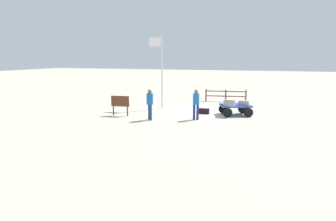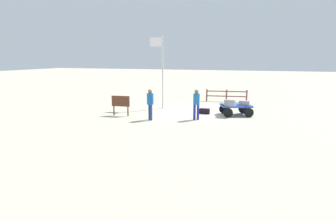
{
  "view_description": "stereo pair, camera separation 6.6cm",
  "coord_description": "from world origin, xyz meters",
  "px_view_note": "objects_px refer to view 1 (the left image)",
  "views": [
    {
      "loc": [
        -3.96,
        17.46,
        3.48
      ],
      "look_at": [
        -0.16,
        6.0,
        1.2
      ],
      "focal_mm": 30.18,
      "sensor_mm": 36.0,
      "label": 1
    },
    {
      "loc": [
        -4.02,
        17.44,
        3.48
      ],
      "look_at": [
        -0.16,
        6.0,
        1.2
      ],
      "focal_mm": 30.18,
      "sensor_mm": 36.0,
      "label": 2
    }
  ],
  "objects_px": {
    "worker_trailing": "(150,102)",
    "worker_lead": "(196,102)",
    "flagpole": "(160,66)",
    "signboard": "(120,103)",
    "suitcase_dark": "(204,111)",
    "suitcase_maroon": "(244,103)",
    "suitcase_olive": "(229,103)",
    "luggage_cart": "(235,108)"
  },
  "relations": [
    {
      "from": "suitcase_dark",
      "to": "worker_trailing",
      "type": "distance_m",
      "value": 3.84
    },
    {
      "from": "worker_trailing",
      "to": "suitcase_dark",
      "type": "bearing_deg",
      "value": -132.85
    },
    {
      "from": "suitcase_olive",
      "to": "flagpole",
      "type": "distance_m",
      "value": 5.4
    },
    {
      "from": "luggage_cart",
      "to": "suitcase_maroon",
      "type": "distance_m",
      "value": 0.59
    },
    {
      "from": "suitcase_dark",
      "to": "worker_lead",
      "type": "relative_size",
      "value": 0.37
    },
    {
      "from": "flagpole",
      "to": "suitcase_olive",
      "type": "bearing_deg",
      "value": 164.09
    },
    {
      "from": "suitcase_maroon",
      "to": "flagpole",
      "type": "height_order",
      "value": "flagpole"
    },
    {
      "from": "suitcase_dark",
      "to": "suitcase_maroon",
      "type": "bearing_deg",
      "value": -177.53
    },
    {
      "from": "suitcase_olive",
      "to": "signboard",
      "type": "height_order",
      "value": "signboard"
    },
    {
      "from": "worker_lead",
      "to": "signboard",
      "type": "distance_m",
      "value": 4.58
    },
    {
      "from": "luggage_cart",
      "to": "suitcase_dark",
      "type": "height_order",
      "value": "luggage_cart"
    },
    {
      "from": "suitcase_maroon",
      "to": "suitcase_olive",
      "type": "xyz_separation_m",
      "value": [
        0.79,
        0.55,
        0.05
      ]
    },
    {
      "from": "worker_trailing",
      "to": "signboard",
      "type": "bearing_deg",
      "value": -14.05
    },
    {
      "from": "worker_lead",
      "to": "signboard",
      "type": "relative_size",
      "value": 1.42
    },
    {
      "from": "suitcase_dark",
      "to": "worker_trailing",
      "type": "bearing_deg",
      "value": 47.15
    },
    {
      "from": "luggage_cart",
      "to": "suitcase_maroon",
      "type": "bearing_deg",
      "value": 176.23
    },
    {
      "from": "worker_lead",
      "to": "flagpole",
      "type": "bearing_deg",
      "value": -41.72
    },
    {
      "from": "suitcase_olive",
      "to": "flagpole",
      "type": "height_order",
      "value": "flagpole"
    },
    {
      "from": "suitcase_olive",
      "to": "suitcase_dark",
      "type": "bearing_deg",
      "value": -15.8
    },
    {
      "from": "suitcase_dark",
      "to": "worker_trailing",
      "type": "relative_size",
      "value": 0.36
    },
    {
      "from": "suitcase_dark",
      "to": "worker_trailing",
      "type": "height_order",
      "value": "worker_trailing"
    },
    {
      "from": "worker_trailing",
      "to": "suitcase_maroon",
      "type": "bearing_deg",
      "value": -149.91
    },
    {
      "from": "suitcase_dark",
      "to": "flagpole",
      "type": "height_order",
      "value": "flagpole"
    },
    {
      "from": "suitcase_dark",
      "to": "signboard",
      "type": "xyz_separation_m",
      "value": [
        4.68,
        2.2,
        0.64
      ]
    },
    {
      "from": "suitcase_maroon",
      "to": "suitcase_dark",
      "type": "height_order",
      "value": "suitcase_maroon"
    },
    {
      "from": "worker_lead",
      "to": "flagpole",
      "type": "height_order",
      "value": "flagpole"
    },
    {
      "from": "suitcase_maroon",
      "to": "worker_trailing",
      "type": "distance_m",
      "value": 5.67
    },
    {
      "from": "worker_trailing",
      "to": "flagpole",
      "type": "relative_size",
      "value": 0.36
    },
    {
      "from": "suitcase_olive",
      "to": "luggage_cart",
      "type": "bearing_deg",
      "value": -117.44
    },
    {
      "from": "luggage_cart",
      "to": "suitcase_olive",
      "type": "xyz_separation_m",
      "value": [
        0.3,
        0.58,
        0.37
      ]
    },
    {
      "from": "worker_trailing",
      "to": "worker_lead",
      "type": "bearing_deg",
      "value": -159.88
    },
    {
      "from": "flagpole",
      "to": "signboard",
      "type": "distance_m",
      "value": 4.05
    },
    {
      "from": "suitcase_dark",
      "to": "signboard",
      "type": "distance_m",
      "value": 5.21
    },
    {
      "from": "flagpole",
      "to": "signboard",
      "type": "xyz_separation_m",
      "value": [
        1.45,
        3.13,
        -2.12
      ]
    },
    {
      "from": "luggage_cart",
      "to": "suitcase_dark",
      "type": "bearing_deg",
      "value": 4.11
    },
    {
      "from": "luggage_cart",
      "to": "suitcase_olive",
      "type": "height_order",
      "value": "suitcase_olive"
    },
    {
      "from": "suitcase_maroon",
      "to": "luggage_cart",
      "type": "bearing_deg",
      "value": -3.77
    },
    {
      "from": "luggage_cart",
      "to": "suitcase_dark",
      "type": "distance_m",
      "value": 1.9
    },
    {
      "from": "flagpole",
      "to": "suitcase_maroon",
      "type": "bearing_deg",
      "value": 171.65
    },
    {
      "from": "flagpole",
      "to": "signboard",
      "type": "relative_size",
      "value": 4.04
    },
    {
      "from": "worker_lead",
      "to": "suitcase_olive",
      "type": "bearing_deg",
      "value": -140.15
    },
    {
      "from": "worker_trailing",
      "to": "flagpole",
      "type": "height_order",
      "value": "flagpole"
    }
  ]
}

